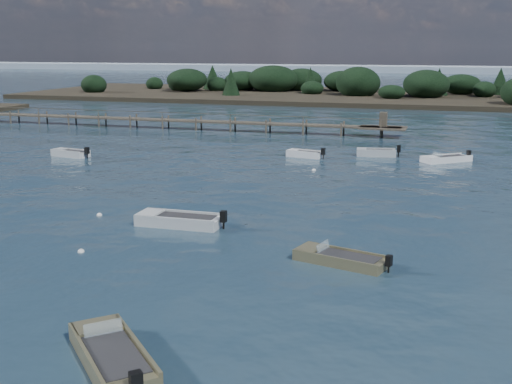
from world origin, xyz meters
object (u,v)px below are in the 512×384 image
(dinghy_mid_grey, at_px, (179,222))
(jetty, at_px, (165,120))
(dinghy_extra_b, at_px, (446,160))
(tender_far_grey, at_px, (71,155))
(tender_far_grey_b, at_px, (376,154))
(dinghy_near_olive, at_px, (112,358))
(dinghy_mid_white_a, at_px, (340,260))
(tender_far_white, at_px, (305,155))

(dinghy_mid_grey, height_order, jetty, jetty)
(dinghy_extra_b, relative_size, tender_far_grey, 1.10)
(dinghy_mid_grey, height_order, tender_far_grey_b, tender_far_grey_b)
(tender_far_grey_b, xyz_separation_m, dinghy_near_olive, (-3.30, -41.27, -0.03))
(dinghy_extra_b, distance_m, tender_far_grey, 32.90)
(dinghy_extra_b, bearing_deg, dinghy_mid_grey, -118.63)
(dinghy_mid_white_a, relative_size, dinghy_near_olive, 1.01)
(tender_far_grey, xyz_separation_m, jetty, (-0.45, 20.94, 0.81))
(jetty, bearing_deg, tender_far_grey_b, -25.60)
(dinghy_mid_white_a, bearing_deg, jetty, 123.72)
(dinghy_mid_grey, relative_size, tender_far_grey, 1.28)
(tender_far_grey_b, distance_m, jetty, 29.45)
(tender_far_grey, relative_size, dinghy_near_olive, 0.87)
(dinghy_near_olive, height_order, jetty, jetty)
(jetty, bearing_deg, tender_far_grey, -88.76)
(dinghy_mid_white_a, distance_m, tender_far_white, 28.58)
(dinghy_extra_b, relative_size, tender_far_white, 1.21)
(tender_far_white, bearing_deg, tender_far_grey, -163.88)
(tender_far_grey, xyz_separation_m, tender_far_white, (20.09, 5.80, -0.00))
(dinghy_mid_white_a, height_order, dinghy_near_olive, dinghy_near_olive)
(dinghy_extra_b, height_order, dinghy_near_olive, dinghy_near_olive)
(dinghy_mid_white_a, bearing_deg, tender_far_grey_b, 93.62)
(tender_far_grey_b, height_order, dinghy_extra_b, tender_far_grey_b)
(dinghy_mid_white_a, relative_size, jetty, 0.07)
(dinghy_mid_white_a, distance_m, dinghy_extra_b, 29.04)
(dinghy_near_olive, xyz_separation_m, jetty, (-23.25, 54.00, 0.83))
(dinghy_mid_white_a, height_order, jetty, jetty)
(dinghy_mid_white_a, height_order, tender_far_grey, tender_far_grey)
(dinghy_near_olive, bearing_deg, tender_far_grey_b, 85.43)
(dinghy_near_olive, bearing_deg, tender_far_grey, 124.59)
(dinghy_mid_white_a, relative_size, dinghy_extra_b, 1.05)
(tender_far_white, bearing_deg, dinghy_near_olive, -86.01)
(dinghy_mid_grey, xyz_separation_m, dinghy_mid_white_a, (9.54, -3.68, -0.04))
(tender_far_white, xyz_separation_m, jetty, (-20.54, 15.13, 0.81))
(tender_far_grey_b, relative_size, dinghy_near_olive, 0.87)
(tender_far_grey_b, height_order, dinghy_near_olive, tender_far_grey_b)
(dinghy_extra_b, bearing_deg, dinghy_near_olive, -103.08)
(dinghy_mid_grey, height_order, dinghy_near_olive, dinghy_mid_grey)
(tender_far_grey, bearing_deg, jetty, 91.24)
(tender_far_grey_b, xyz_separation_m, dinghy_mid_white_a, (1.89, -29.88, -0.05))
(tender_far_grey_b, distance_m, tender_far_grey, 27.36)
(dinghy_mid_white_a, bearing_deg, tender_far_grey, 142.25)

